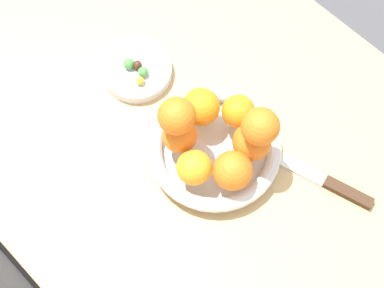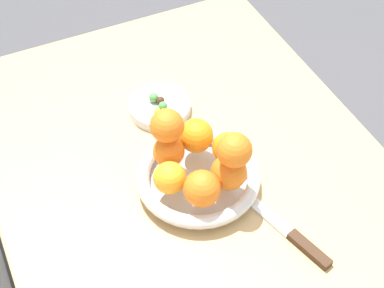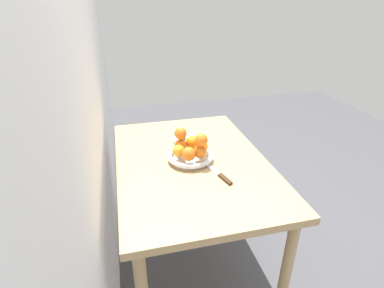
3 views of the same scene
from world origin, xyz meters
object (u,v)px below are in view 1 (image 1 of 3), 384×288
object	(u,v)px
candy_ball_3	(143,72)
candy_ball_1	(137,65)
orange_4	(180,135)
orange_0	(233,171)
orange_6	(260,127)
knife	(316,177)
orange_3	(201,107)
orange_7	(177,116)
orange_2	(238,111)
dining_table	(214,169)
candy_ball_2	(130,63)
candy_ball_0	(140,81)
candy_dish	(137,70)
orange_5	(194,168)
fruit_bowl	(215,150)
orange_1	(252,142)

from	to	relation	value
candy_ball_3	candy_ball_1	bearing A→B (deg)	-8.02
orange_4	candy_ball_1	distance (m)	0.19
orange_0	candy_ball_3	xyz separation A→B (m)	(0.26, -0.04, -0.04)
orange_6	knife	size ratio (longest dim) A/B	0.25
orange_3	orange_7	bearing A→B (deg)	94.65
orange_4	orange_6	size ratio (longest dim) A/B	0.96
orange_2	candy_ball_1	bearing A→B (deg)	13.04
orange_2	orange_3	xyz separation A→B (m)	(0.05, 0.04, 0.00)
dining_table	orange_4	world-z (taller)	orange_4
orange_4	orange_7	world-z (taller)	orange_7
candy_ball_2	candy_ball_3	bearing A→B (deg)	-173.66
orange_7	candy_ball_1	bearing A→B (deg)	-18.02
dining_table	orange_6	distance (m)	0.24
candy_ball_1	candy_ball_2	xyz separation A→B (m)	(0.01, 0.01, 0.00)
dining_table	knife	distance (m)	0.21
candy_ball_3	candy_ball_0	bearing A→B (deg)	120.61
dining_table	candy_ball_2	size ratio (longest dim) A/B	52.68
candy_ball_1	candy_dish	bearing A→B (deg)	39.82
dining_table	orange_0	xyz separation A→B (m)	(-0.06, 0.03, 0.16)
orange_2	knife	world-z (taller)	orange_2
orange_3	orange_5	bearing A→B (deg)	129.39
fruit_bowl	candy_ball_0	xyz separation A→B (m)	(0.19, 0.00, 0.01)
orange_6	knife	distance (m)	0.18
dining_table	fruit_bowl	distance (m)	0.11
candy_dish	orange_5	size ratio (longest dim) A/B	2.21
orange_1	orange_5	size ratio (longest dim) A/B	1.10
orange_6	candy_ball_2	world-z (taller)	orange_6
fruit_bowl	candy_ball_3	bearing A→B (deg)	-3.76
candy_ball_2	knife	xyz separation A→B (m)	(-0.39, -0.09, -0.03)
orange_0	orange_5	distance (m)	0.06
orange_5	fruit_bowl	bearing A→B (deg)	-80.82
orange_0	orange_3	bearing A→B (deg)	-20.82
orange_4	orange_7	distance (m)	0.06
orange_1	orange_3	bearing A→B (deg)	7.80
dining_table	candy_dish	world-z (taller)	candy_dish
orange_4	orange_2	bearing A→B (deg)	-110.04
candy_ball_3	fruit_bowl	bearing A→B (deg)	176.24
candy_ball_2	knife	size ratio (longest dim) A/B	0.08
orange_6	knife	xyz separation A→B (m)	(-0.10, -0.05, -0.13)
orange_5	orange_0	bearing A→B (deg)	-140.50
candy_ball_3	knife	world-z (taller)	candy_ball_3
orange_4	candy_ball_3	world-z (taller)	orange_4
orange_1	orange_4	world-z (taller)	orange_1
candy_dish	orange_0	bearing A→B (deg)	172.57
orange_3	orange_4	world-z (taller)	orange_3
fruit_bowl	candy_ball_1	size ratio (longest dim) A/B	13.54
orange_7	candy_ball_2	xyz separation A→B (m)	(0.18, -0.05, -0.10)
orange_6	candy_ball_3	xyz separation A→B (m)	(0.26, 0.03, -0.11)
orange_1	candy_ball_1	size ratio (longest dim) A/B	3.80
orange_3	candy_ball_0	distance (m)	0.14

